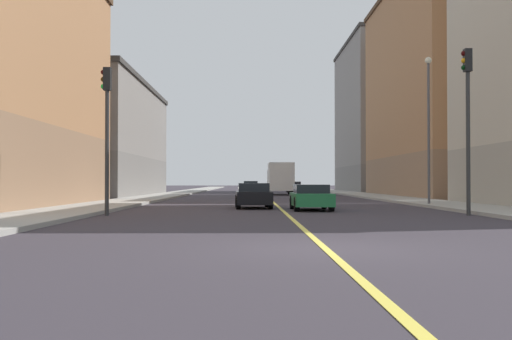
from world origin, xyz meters
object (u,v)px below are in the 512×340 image
traffic_light_left_near (468,109)px  box_truck (280,178)px  building_left_far (386,117)px  street_lamp_left_near (429,116)px  traffic_light_right_near (107,119)px  car_black (253,196)px  building_left_mid (451,90)px  car_green (311,197)px  building_right_midblock (91,140)px  car_maroon (294,187)px  car_teal (251,187)px

traffic_light_left_near → box_truck: bearing=98.2°
building_left_far → street_lamp_left_near: building_left_far is taller
building_left_far → traffic_light_right_near: bearing=-112.4°
car_black → box_truck: bearing=84.8°
building_left_mid → traffic_light_left_near: bearing=-106.7°
traffic_light_left_near → street_lamp_left_near: street_lamp_left_near is taller
building_left_mid → car_green: bearing=-120.1°
building_right_midblock → traffic_light_right_near: size_ratio=4.51×
car_green → street_lamp_left_near: bearing=32.3°
building_left_far → car_black: size_ratio=5.28×
car_maroon → traffic_light_left_near: bearing=-86.6°
building_right_midblock → traffic_light_left_near: (23.23, -33.19, -0.97)m
building_left_far → building_right_midblock: 40.08m
building_left_mid → car_teal: 29.45m
building_left_far → car_maroon: size_ratio=5.38×
building_left_mid → traffic_light_left_near: 32.02m
building_right_midblock → traffic_light_left_near: size_ratio=3.98×
car_teal → box_truck: box_truck is taller
street_lamp_left_near → car_green: bearing=-147.7°
building_left_mid → car_maroon: (-12.23, 22.27, -8.77)m
traffic_light_left_near → car_maroon: 52.74m
street_lamp_left_near → building_left_far: bearing=80.4°
car_teal → car_black: size_ratio=1.09×
traffic_light_left_near → building_left_mid: bearing=73.3°
building_left_mid → building_left_far: (0.00, 26.21, 0.25)m
traffic_light_left_near → car_maroon: traffic_light_left_near is taller
box_truck → building_right_midblock: bearing=-163.1°
building_left_far → building_right_midblock: size_ratio=0.84×
car_green → car_teal: bearing=93.3°
building_left_mid → street_lamp_left_near: building_left_mid is taller
traffic_light_left_near → traffic_light_right_near: size_ratio=1.13×
building_left_mid → box_truck: bearing=150.4°
building_left_far → car_green: size_ratio=5.08×
traffic_light_right_near → car_black: (5.77, 6.88, -3.15)m
building_left_far → car_black: bearing=-109.4°
traffic_light_left_near → traffic_light_right_near: traffic_light_left_near is taller
building_left_far → building_left_mid: bearing=-90.0°
street_lamp_left_near → car_maroon: 44.00m
traffic_light_left_near → building_left_far: bearing=80.9°
traffic_light_right_near → car_green: traffic_light_right_near is taller
car_green → car_teal: car_teal is taller
building_left_mid → building_left_far: size_ratio=1.14×
car_teal → car_black: (0.06, -45.35, -0.05)m
building_left_far → street_lamp_left_near: bearing=-99.6°
car_maroon → traffic_light_right_near: bearing=-101.9°
traffic_light_left_near → street_lamp_left_near: size_ratio=0.83×
traffic_light_right_near → car_green: 10.16m
building_left_far → car_teal: size_ratio=4.83×
traffic_light_left_near → car_green: bearing=140.8°
building_left_far → car_green: (-14.81, -51.80, -9.06)m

